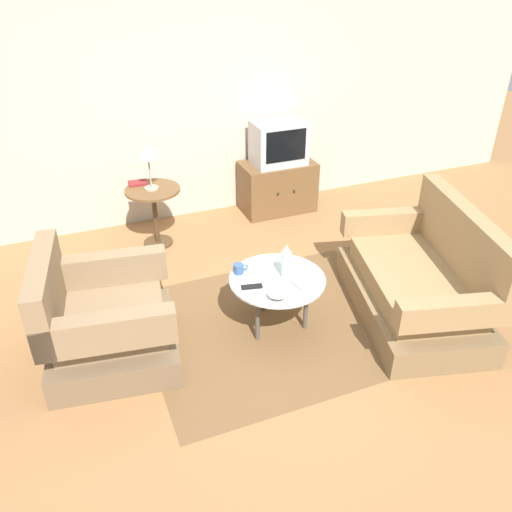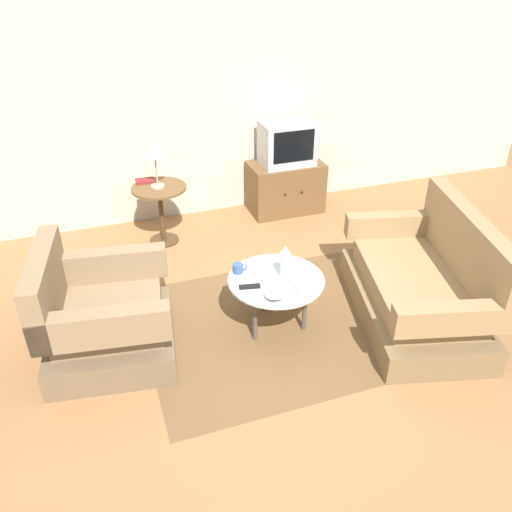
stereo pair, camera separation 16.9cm
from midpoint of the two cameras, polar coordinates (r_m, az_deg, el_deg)
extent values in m
plane|color=olive|center=(4.21, 0.94, -9.16)|extent=(16.00, 16.00, 0.00)
cube|color=#BCB29E|center=(5.77, -9.04, 17.08)|extent=(9.00, 0.12, 2.70)
cube|color=brown|center=(4.35, 1.12, -7.60)|extent=(2.12, 1.80, 0.00)
cube|color=brown|center=(4.15, -16.45, -9.24)|extent=(1.05, 1.06, 0.24)
cube|color=#846B4C|center=(4.02, -16.90, -6.95)|extent=(0.87, 0.76, 0.18)
cube|color=#846B4C|center=(3.89, -23.34, -3.66)|extent=(0.27, 0.95, 0.49)
cube|color=#846B4C|center=(3.57, -17.54, -8.08)|extent=(0.93, 0.27, 0.25)
cube|color=#846B4C|center=(4.23, -17.24, -1.36)|extent=(0.93, 0.27, 0.25)
cube|color=brown|center=(4.57, 15.64, -4.83)|extent=(1.23, 1.70, 0.24)
cube|color=#93754C|center=(4.46, 16.02, -2.65)|extent=(1.02, 1.39, 0.18)
cube|color=#93754C|center=(4.43, 21.05, 1.56)|extent=(0.52, 1.52, 0.53)
cube|color=#93754C|center=(4.91, 13.47, 3.72)|extent=(0.88, 0.36, 0.21)
cube|color=#93754C|center=(3.84, 20.13, -5.92)|extent=(0.88, 0.36, 0.21)
cylinder|color=#B2C6C1|center=(4.07, 1.19, -2.61)|extent=(0.77, 0.77, 0.02)
cylinder|color=#4C4742|center=(4.38, -0.30, -3.59)|extent=(0.04, 0.04, 0.45)
cylinder|color=#4C4742|center=(4.07, -1.04, -6.73)|extent=(0.04, 0.04, 0.45)
cylinder|color=#4C4742|center=(4.19, 4.39, -5.52)|extent=(0.04, 0.04, 0.45)
cylinder|color=brown|center=(5.32, -12.27, 7.14)|extent=(0.55, 0.55, 0.02)
cylinder|color=#47311C|center=(5.45, -11.91, 4.13)|extent=(0.05, 0.05, 0.60)
cylinder|color=#47311C|center=(5.59, -11.59, 1.49)|extent=(0.30, 0.30, 0.02)
cube|color=brown|center=(6.09, 1.57, 7.67)|extent=(0.84, 0.48, 0.58)
sphere|color=black|center=(5.83, 1.64, 6.86)|extent=(0.02, 0.02, 0.02)
sphere|color=black|center=(5.91, 3.45, 7.15)|extent=(0.02, 0.02, 0.02)
cube|color=#B7B7BC|center=(5.89, 1.69, 12.37)|extent=(0.59, 0.39, 0.48)
cube|color=black|center=(5.71, 2.49, 12.04)|extent=(0.47, 0.01, 0.34)
cylinder|color=#9E937A|center=(5.31, -12.37, 7.32)|extent=(0.14, 0.14, 0.02)
cylinder|color=#9E937A|center=(5.24, -12.57, 8.96)|extent=(0.02, 0.02, 0.31)
cone|color=beige|center=(5.16, -12.87, 11.33)|extent=(0.21, 0.21, 0.16)
cylinder|color=silver|center=(4.04, 2.14, -0.93)|extent=(0.08, 0.08, 0.22)
cone|color=silver|center=(3.97, 2.18, 0.81)|extent=(0.07, 0.07, 0.07)
cylinder|color=#335184|center=(4.12, -3.13, -1.43)|extent=(0.08, 0.08, 0.08)
torus|color=#335184|center=(4.14, -2.41, -1.28)|extent=(0.06, 0.01, 0.06)
cone|color=silver|center=(3.83, 1.21, -4.45)|extent=(0.16, 0.16, 0.05)
cube|color=black|center=(3.96, -1.69, -3.42)|extent=(0.17, 0.08, 0.02)
cube|color=#B2B2B7|center=(3.99, 3.42, -3.17)|extent=(0.08, 0.18, 0.02)
cube|color=maroon|center=(5.45, -13.81, 7.83)|extent=(0.20, 0.14, 0.02)
camera|label=1|loc=(0.08, -91.15, -0.70)|focal=36.19mm
camera|label=2|loc=(0.08, 88.85, 0.70)|focal=36.19mm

